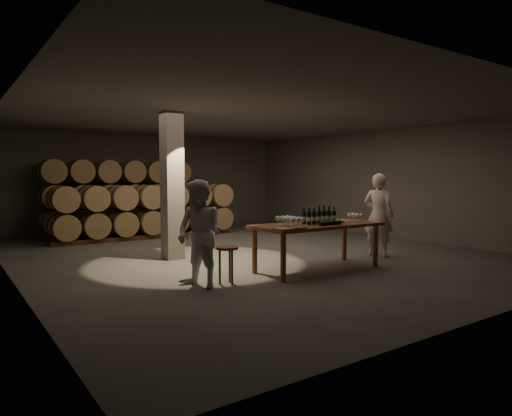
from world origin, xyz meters
TOP-DOWN VIEW (x-y plane):
  - room at (-1.80, 0.20)m, footprint 12.00×12.00m
  - tasting_table at (0.00, -2.50)m, footprint 2.60×1.10m
  - barrel_stack_back at (-1.35, 5.20)m, footprint 4.70×0.95m
  - barrel_stack_front at (-0.96, 3.80)m, footprint 5.48×0.95m
  - bottle_cluster at (0.06, -2.47)m, footprint 0.74×0.24m
  - lying_bottles at (0.03, -2.82)m, footprint 0.63×0.08m
  - glass_cluster_left at (-0.76, -2.60)m, footprint 0.31×0.53m
  - glass_cluster_right at (0.90, -2.63)m, footprint 0.19×0.30m
  - plate at (0.61, -2.52)m, footprint 0.29×0.29m
  - notebook_near at (-0.90, -2.95)m, footprint 0.28×0.24m
  - notebook_corner at (-1.15, -2.90)m, footprint 0.25×0.31m
  - pen at (-0.69, -2.91)m, footprint 0.14×0.02m
  - stool at (-2.04, -2.49)m, footprint 0.38×0.38m
  - person_man at (2.10, -2.21)m, footprint 0.65×0.79m
  - person_woman at (-2.53, -2.46)m, footprint 0.90×1.02m

SIDE VIEW (x-z plane):
  - stool at x=-2.04m, z-range 0.20..0.83m
  - tasting_table at x=0.00m, z-range 0.35..1.25m
  - barrel_stack_front at x=-0.96m, z-range 0.04..1.61m
  - person_woman at x=-2.53m, z-range 0.00..1.76m
  - pen at x=-0.69m, z-range 0.90..0.91m
  - plate at x=0.61m, z-range 0.90..0.92m
  - notebook_corner at x=-1.15m, z-range 0.90..0.93m
  - notebook_near at x=-0.90m, z-range 0.90..0.93m
  - person_man at x=2.10m, z-range 0.00..1.88m
  - lying_bottles at x=0.03m, z-range 0.90..0.98m
  - glass_cluster_right at x=0.90m, z-range 0.94..1.11m
  - bottle_cluster at x=0.06m, z-range 0.85..1.20m
  - glass_cluster_left at x=-0.76m, z-range 0.94..1.13m
  - barrel_stack_back at x=-1.35m, z-range 0.04..2.35m
  - room at x=-1.80m, z-range -4.40..7.60m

